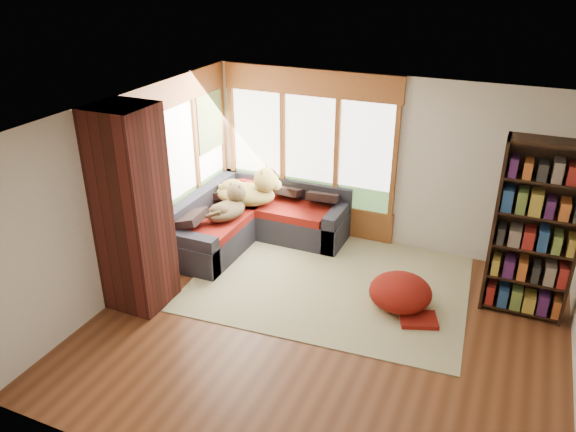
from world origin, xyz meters
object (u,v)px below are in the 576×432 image
Objects in this scene: brick_chimney at (132,210)px; pouf at (400,291)px; sectional_sofa at (245,222)px; dog_brindle at (229,205)px; area_rug at (330,281)px; bookshelf at (535,232)px; dog_tan at (250,189)px.

brick_chimney reaches higher than pouf.
sectional_sofa is 2.77× the size of dog_brindle.
area_rug is 2.70m from bookshelf.
bookshelf is at bearing 20.46° from brick_chimney.
pouf is at bearing -90.67° from dog_brindle.
pouf is (3.12, 1.19, -1.07)m from brick_chimney.
pouf is 2.83m from dog_brindle.
bookshelf is at bearing -15.87° from dog_tan.
sectional_sofa is 2.06× the size of dog_tan.
dog_brindle is at bearing 77.45° from brick_chimney.
area_rug is 4.62× the size of dog_brindle.
dog_tan is at bearing 78.22° from brick_chimney.
pouf is (-1.42, -0.50, -0.91)m from bookshelf.
dog_tan is (-2.65, 1.03, 0.58)m from pouf.
dog_brindle reaches higher than area_rug.
brick_chimney is 2.83m from area_rug.
pouf is 1.01× the size of dog_brindle.
sectional_sofa is at bearing 175.06° from bookshelf.
area_rug is at bearing -35.25° from dog_tan.
dog_brindle is at bearing -105.85° from sectional_sofa.
dog_tan is (-4.08, 0.53, -0.32)m from bookshelf.
brick_chimney reaches higher than sectional_sofa.
bookshelf is 2.13× the size of dog_tan.
brick_chimney reaches higher than bookshelf.
pouf is 2.90m from dog_tan.
bookshelf is 4.18m from dog_brindle.
dog_brindle is (-2.74, 0.49, 0.51)m from pouf.
brick_chimney is 3.27× the size of dog_brindle.
dog_tan is (0.02, 0.17, 0.51)m from sectional_sofa.
dog_brindle is (-1.73, 0.29, 0.73)m from area_rug.
brick_chimney reaches higher than dog_brindle.
pouf is at bearing -160.53° from bookshelf.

